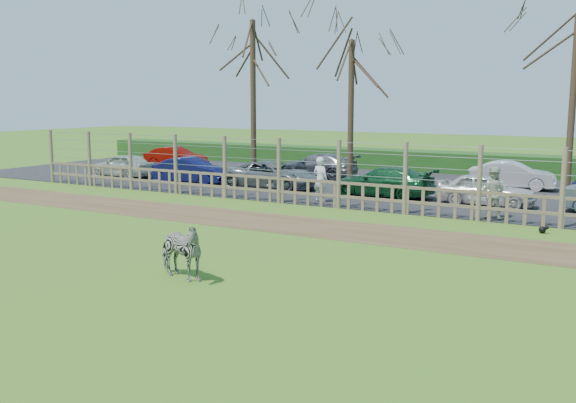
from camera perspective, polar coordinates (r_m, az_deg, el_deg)
The scene contains 20 objects.
ground at distance 16.62m, azimuth -7.28°, elevation -4.67°, with size 120.00×120.00×0.00m, color #689D29.
dirt_strip at distance 20.31m, azimuth 0.32°, elevation -2.06°, with size 34.00×2.80×0.01m, color brown.
asphalt at distance 29.34m, azimuth 9.87°, elevation 1.29°, with size 44.00×13.00×0.04m, color #232326.
hedge at distance 35.91m, azimuth 13.67°, elevation 3.42°, with size 46.00×2.00×1.10m, color #1E4716.
fence at distance 23.26m, azimuth 4.52°, elevation 1.33°, with size 30.16×0.16×2.50m.
tree_left at distance 30.18m, azimuth -3.14°, elevation 12.27°, with size 4.80×4.80×7.88m.
tree_mid at distance 28.90m, azimuth 5.65°, elevation 10.90°, with size 4.80×4.80×6.83m.
tree_right at distance 27.08m, azimuth 24.17°, elevation 11.08°, with size 4.80×4.80×7.35m.
zebra at distance 14.29m, azimuth -9.70°, elevation -4.32°, with size 0.70×1.53×1.30m, color gray.
visitor_a at distance 24.50m, azimuth 2.90°, elevation 1.97°, with size 0.63×0.41×1.72m, color silver.
visitor_b at distance 22.04m, azimuth 17.74°, elevation 0.75°, with size 0.84×0.65×1.72m, color #BABAA8.
crow at distance 20.43m, azimuth 21.71°, elevation -2.33°, with size 0.28×0.21×0.23m.
car_0 at distance 33.34m, azimuth -14.44°, elevation 3.13°, with size 1.42×3.52×1.20m, color beige.
car_1 at distance 30.27m, azimuth -8.56°, elevation 2.74°, with size 1.27×3.64×1.20m, color #111550.
car_2 at distance 28.17m, azimuth -1.45°, elevation 2.37°, with size 1.99×4.32×1.20m, color slate.
car_3 at distance 26.13m, azimuth 8.50°, elevation 1.75°, with size 1.68×4.13×1.20m, color #164E29.
car_4 at distance 24.66m, azimuth 17.20°, elevation 1.01°, with size 1.42×3.52×1.20m, color silver.
car_7 at distance 37.18m, azimuth -9.95°, elevation 3.87°, with size 1.27×3.64×1.20m, color #8A0B04.
car_9 at distance 32.27m, azimuth 2.60°, elevation 3.22°, with size 1.68×4.13×1.20m, color #5C5D65.
car_11 at distance 29.74m, azimuth 19.30°, elevation 2.22°, with size 1.27×3.64×1.20m, color silver.
Camera 1 is at (9.70, -12.91, 3.93)m, focal length 40.00 mm.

